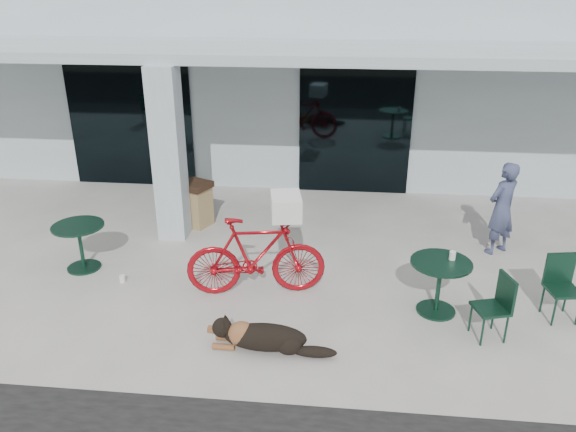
# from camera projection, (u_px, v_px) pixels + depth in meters

# --- Properties ---
(ground) EXTENTS (80.00, 80.00, 0.00)m
(ground) POSITION_uv_depth(u_px,v_px,m) (230.00, 305.00, 8.29)
(ground) COLOR #B3B0A9
(ground) RESTS_ON ground
(building) EXTENTS (22.00, 7.00, 4.50)m
(building) POSITION_uv_depth(u_px,v_px,m) (289.00, 65.00, 15.17)
(building) COLOR #B1C3C8
(building) RESTS_ON ground
(storefront_glass_left) EXTENTS (2.80, 0.06, 2.70)m
(storefront_glass_left) POSITION_uv_depth(u_px,v_px,m) (131.00, 127.00, 12.61)
(storefront_glass_left) COLOR black
(storefront_glass_left) RESTS_ON ground
(storefront_glass_right) EXTENTS (2.40, 0.06, 2.70)m
(storefront_glass_right) POSITION_uv_depth(u_px,v_px,m) (355.00, 133.00, 12.14)
(storefront_glass_right) COLOR black
(storefront_glass_right) RESTS_ON ground
(column) EXTENTS (0.50, 0.50, 3.12)m
(column) POSITION_uv_depth(u_px,v_px,m) (169.00, 155.00, 9.92)
(column) COLOR #B1C3C8
(column) RESTS_ON ground
(overhang) EXTENTS (22.00, 2.80, 0.18)m
(overhang) POSITION_uv_depth(u_px,v_px,m) (262.00, 51.00, 10.31)
(overhang) COLOR #B1C3C8
(overhang) RESTS_ON column
(bicycle) EXTENTS (2.15, 0.94, 1.25)m
(bicycle) POSITION_uv_depth(u_px,v_px,m) (256.00, 256.00, 8.38)
(bicycle) COLOR #9E0C15
(bicycle) RESTS_ON ground
(laundry_basket) EXTENTS (0.52, 0.64, 0.34)m
(laundry_basket) POSITION_uv_depth(u_px,v_px,m) (286.00, 206.00, 8.09)
(laundry_basket) COLOR white
(laundry_basket) RESTS_ON bicycle
(dog) EXTENTS (1.26, 0.45, 0.42)m
(dog) POSITION_uv_depth(u_px,v_px,m) (265.00, 336.00, 7.23)
(dog) COLOR black
(dog) RESTS_ON ground
(cup_near_dog) EXTENTS (0.12, 0.12, 0.11)m
(cup_near_dog) POSITION_uv_depth(u_px,v_px,m) (122.00, 279.00, 8.90)
(cup_near_dog) COLOR white
(cup_near_dog) RESTS_ON ground
(cafe_table_near) EXTENTS (0.98, 0.98, 0.78)m
(cafe_table_near) POSITION_uv_depth(u_px,v_px,m) (81.00, 247.00, 9.19)
(cafe_table_near) COLOR #123626
(cafe_table_near) RESTS_ON ground
(cafe_table_far) EXTENTS (0.92, 0.92, 0.81)m
(cafe_table_far) POSITION_uv_depth(u_px,v_px,m) (438.00, 287.00, 7.99)
(cafe_table_far) COLOR #123626
(cafe_table_far) RESTS_ON ground
(cafe_chair_far_a) EXTENTS (0.49, 0.53, 0.94)m
(cafe_chair_far_a) POSITION_uv_depth(u_px,v_px,m) (563.00, 289.00, 7.79)
(cafe_chair_far_a) COLOR #123626
(cafe_chair_far_a) RESTS_ON ground
(cafe_chair_far_b) EXTENTS (0.55, 0.52, 0.91)m
(cafe_chair_far_b) POSITION_uv_depth(u_px,v_px,m) (491.00, 308.00, 7.39)
(cafe_chair_far_b) COLOR #123626
(cafe_chair_far_b) RESTS_ON ground
(person) EXTENTS (0.72, 0.68, 1.65)m
(person) POSITION_uv_depth(u_px,v_px,m) (502.00, 209.00, 9.57)
(person) COLOR #394060
(person) RESTS_ON ground
(cup_on_table) EXTENTS (0.10, 0.10, 0.12)m
(cup_on_table) POSITION_uv_depth(u_px,v_px,m) (452.00, 256.00, 7.87)
(cup_on_table) COLOR white
(cup_on_table) RESTS_ON cafe_table_far
(trash_receptacle) EXTENTS (0.68, 0.68, 0.88)m
(trash_receptacle) POSITION_uv_depth(u_px,v_px,m) (197.00, 204.00, 10.79)
(trash_receptacle) COLOR #93794C
(trash_receptacle) RESTS_ON ground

